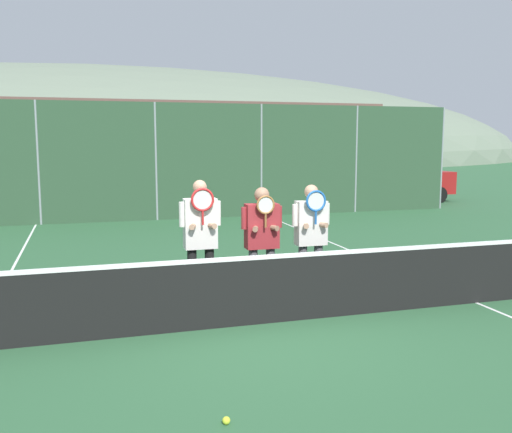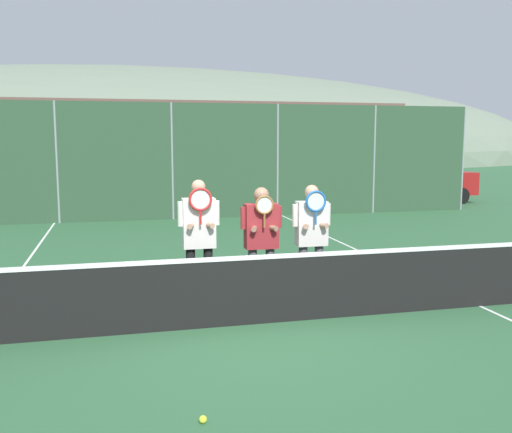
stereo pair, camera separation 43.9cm
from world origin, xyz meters
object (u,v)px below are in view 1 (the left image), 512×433
car_center (262,181)px  tennis_ball_on_court (226,420)px  player_center_right (311,232)px  car_right_of_center (394,177)px  player_center_left (262,234)px  player_leftmost (201,234)px  car_left_of_center (105,182)px

car_center → tennis_ball_on_court: size_ratio=69.79×
player_center_right → car_right_of_center: car_right_of_center is taller
player_center_right → car_center: bearing=75.9°
player_center_left → player_leftmost: bearing=-175.8°
player_leftmost → car_center: bearing=68.5°
player_leftmost → car_right_of_center: car_right_of_center is taller
player_leftmost → car_left_of_center: car_left_of_center is taller
car_center → car_right_of_center: 5.35m
player_leftmost → car_right_of_center: 15.37m
player_leftmost → car_right_of_center: bearing=49.7°
player_leftmost → player_center_right: bearing=1.7°
player_center_left → car_center: size_ratio=0.36×
car_left_of_center → car_center: (5.42, -0.36, -0.05)m
car_left_of_center → player_leftmost: bearing=-86.0°
car_center → tennis_ball_on_court: (-5.03, -14.90, -0.88)m
tennis_ball_on_court → player_center_left: bearing=67.8°
player_center_left → tennis_ball_on_court: player_center_left is taller
car_center → player_center_right: bearing=-104.1°
player_leftmost → car_left_of_center: size_ratio=0.41×
tennis_ball_on_court → player_leftmost: bearing=82.1°
player_center_right → car_left_of_center: car_left_of_center is taller
player_leftmost → player_center_right: size_ratio=1.06×
player_leftmost → car_left_of_center: (-0.85, 11.98, -0.12)m
car_right_of_center → car_center: bearing=-178.8°
player_leftmost → player_center_right: 1.67m
player_leftmost → car_left_of_center: bearing=94.0°
player_leftmost → player_center_right: player_leftmost is taller
car_right_of_center → player_leftmost: bearing=-130.3°
car_right_of_center → car_left_of_center: bearing=178.7°
car_center → player_center_left: bearing=-107.6°
player_center_right → car_left_of_center: bearing=101.9°
player_center_right → car_left_of_center: (-2.52, 11.93, -0.07)m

